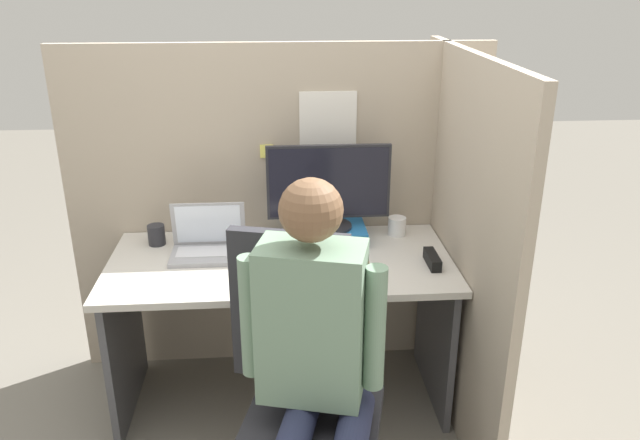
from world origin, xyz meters
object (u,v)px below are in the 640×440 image
Objects in this scene: laptop at (208,245)px; carrot_toy at (367,269)px; monitor at (329,187)px; office_chair at (303,382)px; coffee_mug at (397,226)px; pen_cup at (156,235)px; paper_box at (328,234)px; person at (317,352)px; stapler at (432,259)px.

laptop reaches higher than carrot_toy.
carrot_toy is at bearing -19.31° from laptop.
office_chair is at bearing -101.37° from monitor.
coffee_mug is (0.20, 0.40, 0.02)m from carrot_toy.
pen_cup reaches higher than coffee_mug.
coffee_mug is at bearing 63.36° from carrot_toy.
monitor is (0.00, 0.00, 0.23)m from paper_box.
pen_cup is at bearing 179.11° from paper_box.
monitor reaches higher than coffee_mug.
pen_cup is (-0.25, 0.13, 0.00)m from laptop.
paper_box is at bearing -90.00° from monitor.
laptop is 0.31× the size of office_chair.
monitor is 0.45m from carrot_toy.
carrot_toy is 0.65m from person.
pen_cup is (-1.11, -0.03, 0.00)m from coffee_mug.
person reaches higher than office_chair.
stapler reaches higher than carrot_toy.
monitor is at bearing -0.69° from pen_cup.
stapler is 0.35m from coffee_mug.
stapler is 0.80m from office_chair.
paper_box is at bearing 145.11° from stapler.
office_chair reaches higher than coffee_mug.
pen_cup is (-0.91, 0.36, 0.03)m from carrot_toy.
monitor is 0.56m from stapler.
person is at bearing -128.92° from stapler.
laptop is 2.00× the size of stapler.
paper_box is at bearing 12.39° from laptop.
coffee_mug is at bearing 59.69° from office_chair.
person is (-0.25, -0.60, 0.01)m from carrot_toy.
person is (-0.12, -0.96, -0.23)m from monitor.
office_chair is 0.79× the size of person.
paper_box is 0.84m from office_chair.
paper_box is at bearing -172.24° from coffee_mug.
stapler is at bearing -34.89° from paper_box.
paper_box is at bearing 110.18° from carrot_toy.
coffee_mug reaches higher than stapler.
carrot_toy is 0.98m from pen_cup.
laptop is 0.24× the size of person.
stapler is 0.15× the size of office_chair.
pen_cup is at bearing 127.91° from office_chair.
monitor reaches higher than paper_box.
person reaches higher than laptop.
stapler is at bearing 51.08° from person.
paper_box is at bearing 78.59° from office_chair.
office_chair reaches higher than paper_box.
person is at bearing -63.23° from laptop.
laptop is 0.28m from pen_cup.
laptop is at bearing -167.33° from monitor.
paper_box is 0.38m from carrot_toy.
office_chair is (0.38, -0.67, -0.25)m from laptop.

